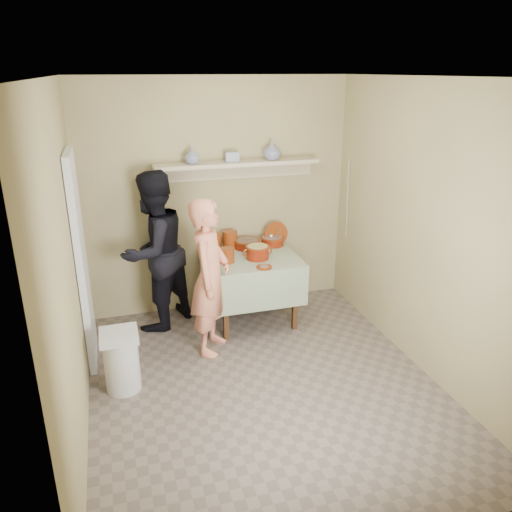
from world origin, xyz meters
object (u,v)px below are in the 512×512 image
object	(u,v)px
cazuela_rice	(258,251)
trash_bin	(122,361)
person_cook	(210,278)
serving_table	(251,265)
person_helper	(154,252)

from	to	relation	value
cazuela_rice	trash_bin	xyz separation A→B (m)	(-1.49, -0.84, -0.56)
person_cook	trash_bin	world-z (taller)	person_cook
person_cook	trash_bin	size ratio (longest dim) A/B	2.77
person_cook	serving_table	xyz separation A→B (m)	(0.56, 0.52, -0.13)
person_cook	person_helper	size ratio (longest dim) A/B	0.91
person_cook	serving_table	distance (m)	0.78
serving_table	cazuela_rice	xyz separation A→B (m)	(0.04, -0.13, 0.20)
person_cook	serving_table	world-z (taller)	person_cook
person_cook	person_helper	distance (m)	0.81
cazuela_rice	serving_table	bearing A→B (deg)	106.71
serving_table	cazuela_rice	distance (m)	0.24
person_cook	person_helper	world-z (taller)	person_helper
serving_table	trash_bin	bearing A→B (deg)	-146.21
person_helper	cazuela_rice	world-z (taller)	person_helper
cazuela_rice	person_cook	bearing A→B (deg)	-146.48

